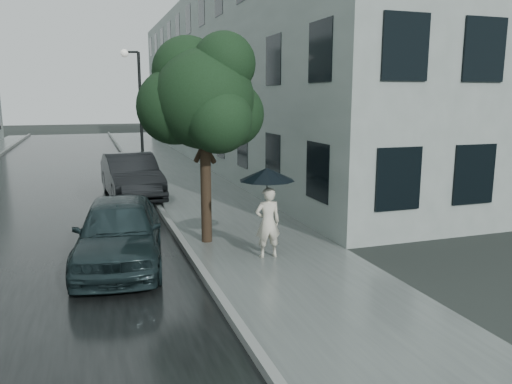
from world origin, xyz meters
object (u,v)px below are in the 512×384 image
object	(u,v)px
street_tree	(203,98)
car_near	(119,231)
pedestrian	(268,222)
lamp_post	(137,108)
car_far	(131,176)

from	to	relation	value
street_tree	car_near	distance (m)	3.67
pedestrian	car_near	size ratio (longest dim) A/B	0.37
pedestrian	lamp_post	bearing A→B (deg)	-79.64
street_tree	car_far	world-z (taller)	street_tree
car_far	street_tree	bearing A→B (deg)	-82.17
lamp_post	car_near	xyz separation A→B (m)	(-1.47, -10.43, -2.33)
lamp_post	car_far	xyz separation A→B (m)	(-0.61, -3.18, -2.28)
car_far	lamp_post	bearing A→B (deg)	75.25
car_near	car_far	bearing A→B (deg)	90.63
street_tree	lamp_post	bearing A→B (deg)	94.03
street_tree	lamp_post	world-z (taller)	lamp_post
lamp_post	car_near	distance (m)	10.79
pedestrian	lamp_post	xyz separation A→B (m)	(-1.65, 10.96, 2.26)
car_near	car_far	xyz separation A→B (m)	(0.86, 7.25, 0.04)
pedestrian	street_tree	distance (m)	3.34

